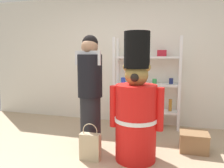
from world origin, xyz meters
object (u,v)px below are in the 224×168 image
merchandise_shelf (146,82)px  person_shopper (90,91)px  teddy_bear_guard (136,110)px  display_crate (194,142)px  shopping_bag (90,146)px

merchandise_shelf → person_shopper: bearing=-116.3°
teddy_bear_guard → display_crate: (0.78, 0.48, -0.54)m
shopping_bag → display_crate: 1.51m
display_crate → merchandise_shelf: bearing=130.4°
person_shopper → display_crate: person_shopper is taller
shopping_bag → display_crate: (1.35, 0.67, -0.05)m
shopping_bag → teddy_bear_guard: bearing=18.1°
person_shopper → display_crate: size_ratio=4.15×
display_crate → teddy_bear_guard: bearing=-148.2°
teddy_bear_guard → person_shopper: teddy_bear_guard is taller
teddy_bear_guard → merchandise_shelf: bearing=91.7°
merchandise_shelf → person_shopper: size_ratio=1.03×
merchandise_shelf → display_crate: (0.82, -0.96, -0.73)m
merchandise_shelf → shopping_bag: 1.84m
merchandise_shelf → shopping_bag: size_ratio=3.45×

